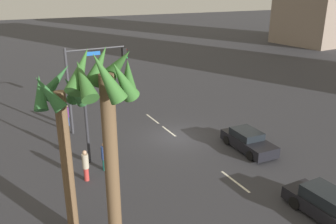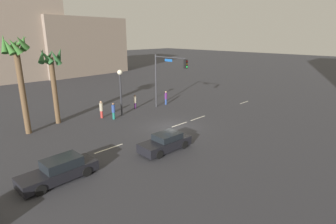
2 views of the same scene
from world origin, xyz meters
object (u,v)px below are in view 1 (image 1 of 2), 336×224
Objects in this scene: car_2 at (248,141)px; streetlamp at (85,108)px; palm_tree_0 at (62,121)px; palm_tree_1 at (108,118)px; pedestrian_3 at (67,115)px; pedestrian_0 at (86,165)px; pedestrian_1 at (104,156)px; traffic_signal at (89,75)px; car_1 at (330,207)px; pedestrian_2 at (60,136)px.

car_2 is 0.85× the size of streetlamp.
palm_tree_1 is at bearing -163.64° from palm_tree_0.
pedestrian_3 is 0.20× the size of palm_tree_1.
palm_tree_1 reaches higher than pedestrian_0.
pedestrian_1 is (0.67, -1.30, -0.05)m from pedestrian_0.
traffic_signal is at bearing -19.59° from palm_tree_0.
palm_tree_1 is at bearing 165.77° from pedestrian_1.
pedestrian_0 is (8.76, 9.37, 0.36)m from car_1.
streetlamp is 2.84× the size of pedestrian_1.
pedestrian_2 is 0.19× the size of palm_tree_1.
palm_tree_1 reaches higher than car_2.
traffic_signal is 0.73× the size of palm_tree_1.
pedestrian_0 is 1.11× the size of pedestrian_2.
car_2 is 0.57× the size of palm_tree_0.
pedestrian_3 is (8.29, 0.46, -0.01)m from pedestrian_1.
pedestrian_3 is at bearing 3.16° from pedestrian_1.
pedestrian_1 is at bearing -31.95° from palm_tree_0.
palm_tree_0 reaches higher than traffic_signal.
car_2 is 12.42m from traffic_signal.
pedestrian_2 is 0.22× the size of palm_tree_0.
pedestrian_2 is 0.97× the size of pedestrian_3.
car_1 is 2.68× the size of pedestrian_3.
pedestrian_0 is 8.99m from pedestrian_3.
pedestrian_3 is at bearing 44.55° from traffic_signal.
traffic_signal is 3.59× the size of pedestrian_1.
palm_tree_1 reaches higher than streetlamp.
pedestrian_0 is (-2.11, 0.74, -2.66)m from streetlamp.
pedestrian_3 is (4.01, -1.28, 0.03)m from pedestrian_2.
pedestrian_3 is (9.94, 9.98, 0.31)m from car_2.
pedestrian_0 is 1.05× the size of pedestrian_1.
car_1 is 12.42m from pedestrian_1.
palm_tree_0 is (-6.17, 2.39, 1.71)m from streetlamp.
pedestrian_0 is 0.25× the size of palm_tree_0.
car_2 is at bearing -95.19° from pedestrian_0.
traffic_signal is 15.09m from palm_tree_1.
pedestrian_2 is at bearing 5.12° from pedestrian_0.
pedestrian_1 is at bearing -176.84° from pedestrian_3.
car_2 is at bearing -99.83° from pedestrian_1.
traffic_signal reaches higher than pedestrian_0.
traffic_signal reaches higher than pedestrian_3.
pedestrian_2 is at bearing 162.29° from pedestrian_3.
pedestrian_3 is (17.71, 8.53, 0.29)m from car_1.
pedestrian_3 is at bearing 25.72° from car_1.
pedestrian_0 is at bearing -5.62° from palm_tree_1.
traffic_signal is 7.59m from pedestrian_1.
pedestrian_3 is 0.23× the size of palm_tree_0.
pedestrian_3 is at bearing -10.84° from palm_tree_0.
car_2 is at bearing -134.88° from pedestrian_3.
car_1 is at bearing -144.38° from pedestrian_2.
palm_tree_0 is (-4.07, 1.65, 4.36)m from pedestrian_0.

